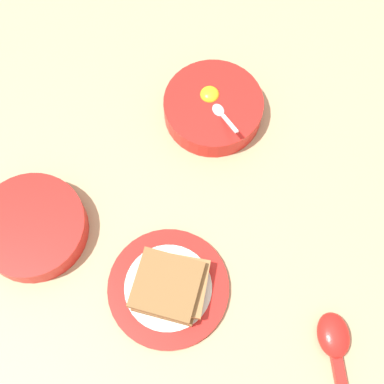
# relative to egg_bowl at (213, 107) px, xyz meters

# --- Properties ---
(ground_plane) EXTENTS (3.00, 3.00, 0.00)m
(ground_plane) POSITION_rel_egg_bowl_xyz_m (0.19, -0.20, -0.02)
(ground_plane) COLOR tan
(egg_bowl) EXTENTS (0.18, 0.18, 0.07)m
(egg_bowl) POSITION_rel_egg_bowl_xyz_m (0.00, 0.00, 0.00)
(egg_bowl) COLOR red
(egg_bowl) RESTS_ON ground_plane
(toast_plate) EXTENTS (0.19, 0.19, 0.01)m
(toast_plate) POSITION_rel_egg_bowl_xyz_m (0.25, -0.21, -0.02)
(toast_plate) COLOR red
(toast_plate) RESTS_ON ground_plane
(toast_sandwich) EXTENTS (0.14, 0.14, 0.04)m
(toast_sandwich) POSITION_rel_egg_bowl_xyz_m (0.25, -0.21, 0.01)
(toast_sandwich) COLOR brown
(toast_sandwich) RESTS_ON toast_plate
(soup_spoon) EXTENTS (0.17, 0.09, 0.03)m
(soup_spoon) POSITION_rel_egg_bowl_xyz_m (0.45, -0.03, -0.01)
(soup_spoon) COLOR red
(soup_spoon) RESTS_ON ground_plane
(congee_bowl) EXTENTS (0.18, 0.18, 0.04)m
(congee_bowl) POSITION_rel_egg_bowl_xyz_m (0.06, -0.37, 0.00)
(congee_bowl) COLOR red
(congee_bowl) RESTS_ON ground_plane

